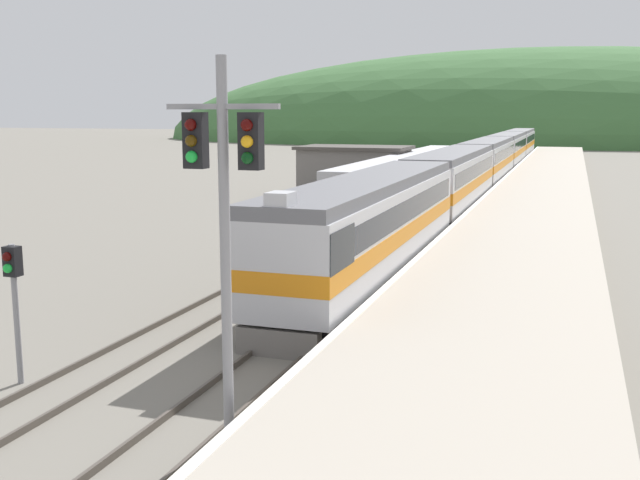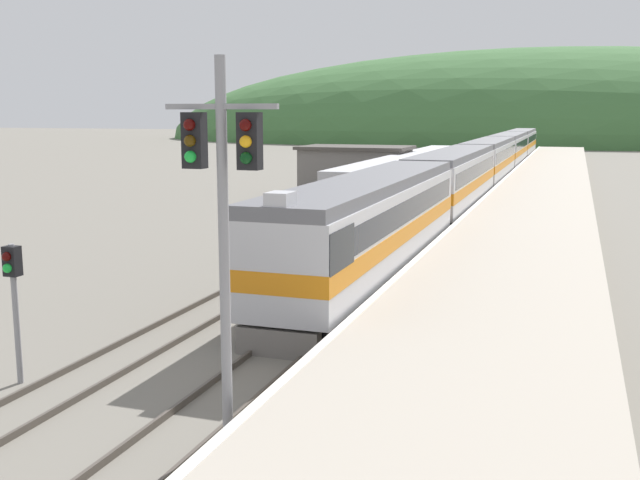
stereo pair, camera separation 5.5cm
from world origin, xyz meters
TOP-DOWN VIEW (x-y plane):
  - track_main at (0.00, 70.00)m, footprint 1.52×180.00m
  - track_siding at (-3.83, 70.00)m, footprint 1.51×180.00m
  - platform at (5.03, 50.00)m, footprint 6.81×140.00m
  - distant_hills at (0.00, 169.54)m, footprint 180.06×81.03m
  - station_shed at (-8.70, 49.68)m, footprint 8.33×5.29m
  - express_train_lead_car at (0.00, 21.42)m, footprint 3.01×19.52m
  - carriage_second at (0.00, 42.02)m, footprint 3.00×19.45m
  - carriage_third at (0.00, 62.36)m, footprint 3.00×19.45m
  - carriage_fourth at (0.00, 82.69)m, footprint 3.00×19.45m
  - carriage_fifth at (0.00, 103.02)m, footprint 3.00×19.45m
  - siding_train at (-3.83, 46.84)m, footprint 2.90×32.33m
  - signal_mast_main at (1.18, 6.58)m, footprint 2.20×0.42m
  - signal_post_siding at (-5.15, 8.25)m, footprint 0.36×0.42m

SIDE VIEW (x-z plane):
  - distant_hills at x=0.00m, z-range -20.31..20.31m
  - track_main at x=0.00m, z-range 0.00..0.16m
  - track_siding at x=-3.83m, z-range 0.00..0.16m
  - platform at x=5.03m, z-range -0.01..0.97m
  - siding_train at x=-3.83m, z-range 0.06..3.49m
  - station_shed at x=-8.70m, z-range 0.02..3.90m
  - carriage_second at x=0.00m, z-range 0.18..4.21m
  - carriage_third at x=0.00m, z-range 0.18..4.21m
  - carriage_fourth at x=0.00m, z-range 0.18..4.21m
  - carriage_fifth at x=0.00m, z-range 0.18..4.21m
  - express_train_lead_car at x=0.00m, z-range 0.01..4.40m
  - signal_post_siding at x=-5.15m, z-range 0.75..4.15m
  - signal_mast_main at x=1.18m, z-range 1.16..8.60m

